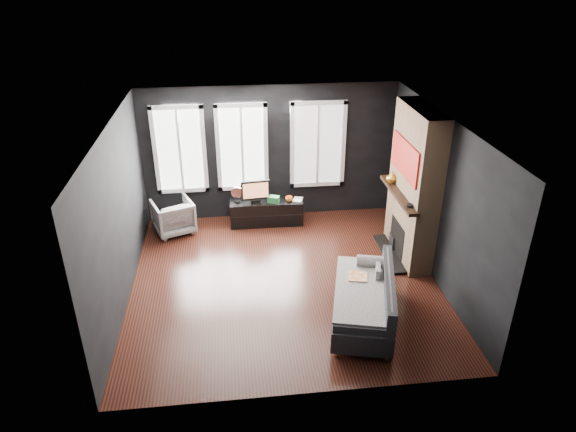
{
  "coord_description": "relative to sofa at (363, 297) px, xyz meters",
  "views": [
    {
      "loc": [
        -0.77,
        -7.11,
        4.83
      ],
      "look_at": [
        0.1,
        0.3,
        1.05
      ],
      "focal_mm": 32.0,
      "sensor_mm": 36.0,
      "label": 1
    }
  ],
  "objects": [
    {
      "name": "monitor",
      "position": [
        -1.37,
        3.22,
        0.36
      ],
      "size": [
        0.59,
        0.19,
        0.52
      ],
      "primitive_type": null,
      "rotation": [
        0.0,
        0.0,
        0.12
      ],
      "color": "black",
      "rests_on": "media_console"
    },
    {
      "name": "mug",
      "position": [
        -0.71,
        3.17,
        0.17
      ],
      "size": [
        0.15,
        0.13,
        0.14
      ],
      "primitive_type": "imported",
      "rotation": [
        0.0,
        0.0,
        0.16
      ],
      "color": "orange",
      "rests_on": "media_console"
    },
    {
      "name": "windows",
      "position": [
        -1.49,
        3.61,
        1.98
      ],
      "size": [
        4.0,
        0.16,
        1.76
      ],
      "primitive_type": null,
      "color": "white",
      "rests_on": "wall_back"
    },
    {
      "name": "fireplace",
      "position": [
        1.26,
        1.75,
        0.95
      ],
      "size": [
        0.7,
        1.62,
        2.7
      ],
      "primitive_type": null,
      "color": "#93724C",
      "rests_on": "floor"
    },
    {
      "name": "wall_back",
      "position": [
        -1.04,
        3.65,
        0.95
      ],
      "size": [
        5.0,
        0.02,
        2.7
      ],
      "primitive_type": "cube",
      "color": "black",
      "rests_on": "ground"
    },
    {
      "name": "mantel_clock",
      "position": [
        1.01,
        1.2,
        0.85
      ],
      "size": [
        0.15,
        0.15,
        0.04
      ],
      "primitive_type": "cylinder",
      "rotation": [
        0.0,
        0.0,
        0.33
      ],
      "color": "black",
      "rests_on": "fireplace"
    },
    {
      "name": "storage_box",
      "position": [
        -1.02,
        3.17,
        0.16
      ],
      "size": [
        0.26,
        0.21,
        0.12
      ],
      "primitive_type": "cube",
      "rotation": [
        0.0,
        0.0,
        -0.36
      ],
      "color": "#2B743D",
      "rests_on": "media_console"
    },
    {
      "name": "book",
      "position": [
        -0.62,
        3.24,
        0.22
      ],
      "size": [
        0.17,
        0.07,
        0.24
      ],
      "primitive_type": "imported",
      "rotation": [
        0.0,
        0.0,
        -0.32
      ],
      "color": "#AEA589",
      "rests_on": "media_console"
    },
    {
      "name": "wall_left",
      "position": [
        -3.54,
        1.15,
        0.95
      ],
      "size": [
        0.02,
        5.0,
        2.7
      ],
      "primitive_type": "cube",
      "color": "black",
      "rests_on": "ground"
    },
    {
      "name": "stripe_pillow",
      "position": [
        0.28,
        0.29,
        0.17
      ],
      "size": [
        0.14,
        0.29,
        0.28
      ],
      "primitive_type": "cube",
      "rotation": [
        0.0,
        0.0,
        -0.27
      ],
      "color": "gray",
      "rests_on": "sofa"
    },
    {
      "name": "sofa",
      "position": [
        0.0,
        0.0,
        0.0
      ],
      "size": [
        1.35,
        2.01,
        0.79
      ],
      "primitive_type": null,
      "rotation": [
        0.0,
        0.0,
        -0.25
      ],
      "color": "#242326",
      "rests_on": "floor"
    },
    {
      "name": "desk_fan",
      "position": [
        -1.73,
        3.27,
        0.26
      ],
      "size": [
        0.27,
        0.27,
        0.33
      ],
      "primitive_type": null,
      "rotation": [
        0.0,
        0.0,
        -0.22
      ],
      "color": "gray",
      "rests_on": "media_console"
    },
    {
      "name": "armchair",
      "position": [
        -2.99,
        3.1,
        -0.03
      ],
      "size": [
        0.91,
        0.88,
        0.73
      ],
      "primitive_type": "imported",
      "rotation": [
        0.0,
        0.0,
        -2.77
      ],
      "color": "silver",
      "rests_on": "floor"
    },
    {
      "name": "ceiling",
      "position": [
        -1.04,
        1.15,
        2.3
      ],
      "size": [
        5.0,
        5.0,
        0.0
      ],
      "primitive_type": "plane",
      "color": "white",
      "rests_on": "ground"
    },
    {
      "name": "mantel_vase",
      "position": [
        1.01,
        2.2,
        0.93
      ],
      "size": [
        0.21,
        0.22,
        0.2
      ],
      "primitive_type": "imported",
      "rotation": [
        0.0,
        0.0,
        -0.04
      ],
      "color": "gold",
      "rests_on": "fireplace"
    },
    {
      "name": "media_console",
      "position": [
        -1.16,
        3.25,
        -0.15
      ],
      "size": [
        1.45,
        0.48,
        0.5
      ],
      "primitive_type": null,
      "rotation": [
        0.0,
        0.0,
        -0.02
      ],
      "color": "black",
      "rests_on": "floor"
    },
    {
      "name": "wall_right",
      "position": [
        1.46,
        1.15,
        0.95
      ],
      "size": [
        0.02,
        5.0,
        2.7
      ],
      "primitive_type": "cube",
      "color": "black",
      "rests_on": "ground"
    },
    {
      "name": "floor",
      "position": [
        -1.04,
        1.15,
        -0.4
      ],
      "size": [
        5.0,
        5.0,
        0.0
      ],
      "primitive_type": "plane",
      "color": "black",
      "rests_on": "ground"
    }
  ]
}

